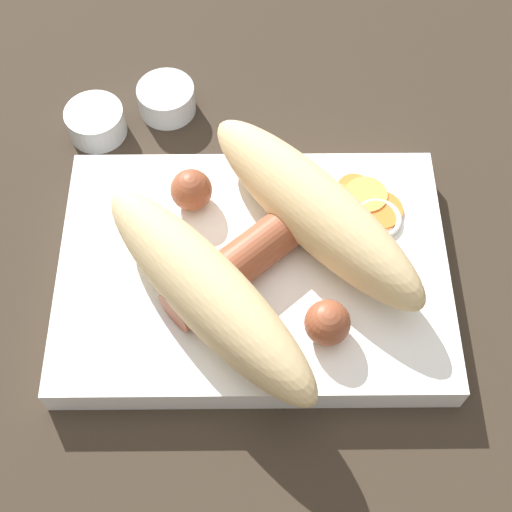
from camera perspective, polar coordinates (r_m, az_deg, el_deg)
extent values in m
plane|color=#33281E|center=(0.51, 0.00, -1.96)|extent=(3.00, 3.00, 0.00)
cube|color=white|center=(0.50, 0.00, -1.29)|extent=(0.27, 0.19, 0.02)
ellipsoid|color=#DBBC84|center=(0.48, 4.90, 3.72)|extent=(0.16, 0.18, 0.05)
ellipsoid|color=#DBBC84|center=(0.45, -3.70, -2.86)|extent=(0.16, 0.18, 0.05)
cylinder|color=brown|center=(0.47, 0.20, 0.26)|extent=(0.12, 0.11, 0.03)
sphere|color=brown|center=(0.50, -4.99, 5.29)|extent=(0.03, 0.03, 0.03)
sphere|color=brown|center=(0.45, 5.97, -5.34)|extent=(0.03, 0.03, 0.03)
cylinder|color=#F99E4C|center=(0.52, 8.98, 4.82)|extent=(0.04, 0.04, 0.00)
cylinder|color=orange|center=(0.52, 7.08, 4.45)|extent=(0.03, 0.03, 0.00)
cylinder|color=orange|center=(0.52, 8.08, 5.39)|extent=(0.03, 0.03, 0.00)
cylinder|color=orange|center=(0.52, 10.12, 3.66)|extent=(0.04, 0.04, 0.00)
torus|color=silver|center=(0.51, 9.90, 2.95)|extent=(0.03, 0.03, 0.00)
cylinder|color=silver|center=(0.60, -6.98, 12.35)|extent=(0.05, 0.05, 0.02)
cylinder|color=white|center=(0.60, -6.91, 11.92)|extent=(0.04, 0.04, 0.01)
cylinder|color=silver|center=(0.59, -12.51, 10.42)|extent=(0.05, 0.05, 0.02)
cylinder|color=gold|center=(0.60, -12.38, 10.00)|extent=(0.04, 0.04, 0.01)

